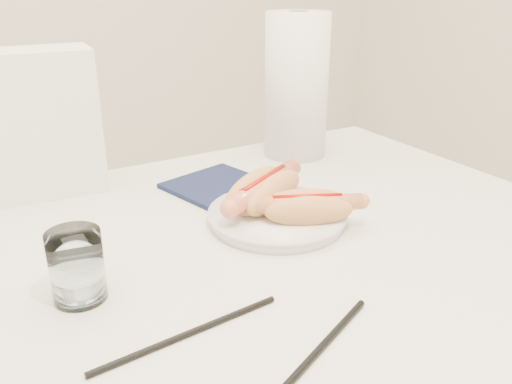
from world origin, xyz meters
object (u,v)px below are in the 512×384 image
table (210,291)px  water_glass (77,266)px  plate (277,218)px  hotdog_right (307,208)px  napkin_box (41,123)px  hotdog_left (264,191)px  paper_towel_roll (296,86)px

table → water_glass: size_ratio=13.63×
plate → hotdog_right: hotdog_right is taller
water_glass → napkin_box: bearing=83.7°
table → water_glass: (-0.18, -0.02, 0.10)m
hotdog_left → hotdog_right: (0.03, -0.08, -0.00)m
plate → hotdog_right: (0.02, -0.04, 0.03)m
water_glass → paper_towel_roll: bearing=31.0°
water_glass → napkin_box: napkin_box is taller
hotdog_left → paper_towel_roll: size_ratio=0.65×
table → paper_towel_roll: size_ratio=4.17×
water_glass → hotdog_left: bearing=15.7°
table → hotdog_right: (0.16, -0.01, 0.10)m
plate → water_glass: water_glass is taller
hotdog_right → napkin_box: 0.47m
water_glass → paper_towel_roll: paper_towel_roll is taller
hotdog_right → water_glass: water_glass is taller
paper_towel_roll → hotdog_right: bearing=-121.6°
hotdog_right → plate: bearing=142.6°
table → hotdog_right: 0.19m
napkin_box → table: bearing=-63.9°
hotdog_left → water_glass: size_ratio=2.12×
table → napkin_box: (-0.14, 0.35, 0.18)m
hotdog_right → paper_towel_roll: (0.19, 0.31, 0.11)m
water_glass → napkin_box: size_ratio=0.36×
water_glass → table: bearing=5.9°
hotdog_left → hotdog_right: size_ratio=1.17×
plate → napkin_box: (-0.27, 0.32, 0.11)m
table → hotdog_left: (0.13, 0.07, 0.10)m
napkin_box → paper_towel_roll: size_ratio=0.85×
plate → water_glass: size_ratio=2.35×
plate → hotdog_left: (-0.00, 0.03, 0.03)m
paper_towel_roll → hotdog_left: bearing=-133.3°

